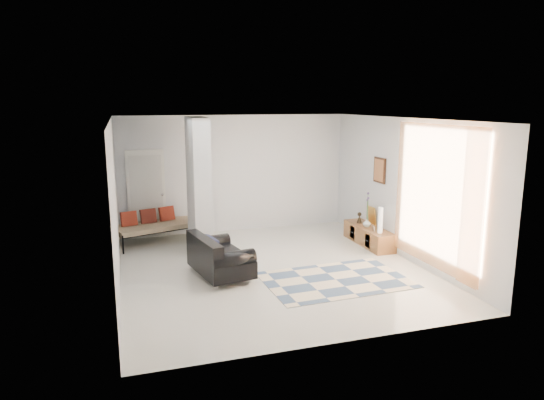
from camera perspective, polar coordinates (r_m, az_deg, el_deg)
name	(u,v)px	position (r m, az deg, el deg)	size (l,w,h in m)	color
floor	(272,269)	(9.25, 0.01, -8.10)	(6.00, 6.00, 0.00)	silver
ceiling	(272,119)	(8.72, 0.01, 9.51)	(6.00, 6.00, 0.00)	white
wall_back	(235,174)	(11.74, -4.37, 3.11)	(6.00, 6.00, 0.00)	silver
wall_front	(343,240)	(6.16, 8.38, -4.65)	(6.00, 6.00, 0.00)	silver
wall_left	(115,206)	(8.49, -18.00, -0.63)	(6.00, 6.00, 0.00)	silver
wall_right	(403,188)	(10.03, 15.18, 1.32)	(6.00, 6.00, 0.00)	silver
partition_column	(199,185)	(10.17, -8.63, 1.73)	(0.35, 1.20, 2.80)	silver
hallway_door	(146,194)	(11.48, -14.56, 0.66)	(0.85, 0.06, 2.04)	white
curtain	(435,197)	(9.05, 18.65, 0.37)	(2.55, 2.55, 0.00)	#FF9743
wall_art	(380,170)	(10.74, 12.55, 3.44)	(0.04, 0.45, 0.55)	#341B0E
media_console	(369,235)	(10.94, 11.31, -4.10)	(0.45, 1.60, 0.80)	brown
loveseat	(218,257)	(8.79, -6.41, -6.72)	(1.06, 1.52, 0.76)	silver
daybed	(157,224)	(11.13, -13.39, -2.82)	(2.06, 1.36, 0.77)	black
area_rug	(336,280)	(8.76, 7.50, -9.29)	(2.51, 1.67, 0.01)	beige
cylinder_lamp	(380,220)	(10.39, 12.63, -2.33)	(0.10, 0.10, 0.54)	white
bronze_figurine	(359,218)	(11.15, 10.24, -2.07)	(0.12, 0.12, 0.25)	black
vase	(367,223)	(10.85, 11.10, -2.66)	(0.17, 0.17, 0.18)	white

